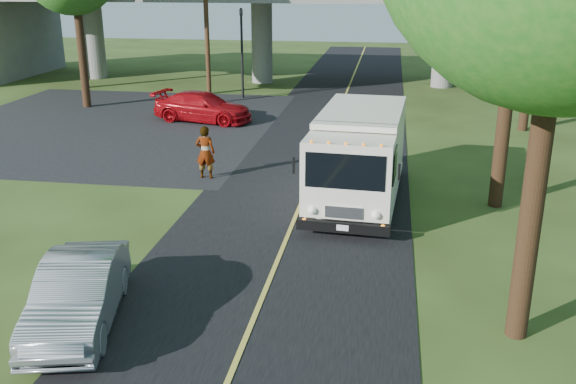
% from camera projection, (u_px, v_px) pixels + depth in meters
% --- Properties ---
extents(ground, '(120.00, 120.00, 0.00)m').
position_uv_depth(ground, '(246.00, 338.00, 13.20)').
color(ground, '#2E3D16').
rests_on(ground, ground).
extents(road, '(7.00, 90.00, 0.02)m').
position_uv_depth(road, '(308.00, 186.00, 22.54)').
color(road, black).
rests_on(road, ground).
extents(parking_lot, '(16.00, 18.00, 0.01)m').
position_uv_depth(parking_lot, '(108.00, 125.00, 31.65)').
color(parking_lot, black).
rests_on(parking_lot, ground).
extents(lane_line, '(0.12, 90.00, 0.01)m').
position_uv_depth(lane_line, '(308.00, 185.00, 22.53)').
color(lane_line, gold).
rests_on(lane_line, road).
extents(overpass, '(54.00, 10.00, 7.30)m').
position_uv_depth(overpass, '(352.00, 14.00, 41.61)').
color(overpass, slate).
rests_on(overpass, ground).
extents(traffic_signal, '(0.18, 0.22, 5.20)m').
position_uv_depth(traffic_signal, '(242.00, 44.00, 37.34)').
color(traffic_signal, black).
rests_on(traffic_signal, ground).
extents(utility_pole, '(1.60, 0.26, 9.00)m').
position_uv_depth(utility_pole, '(206.00, 21.00, 35.24)').
color(utility_pole, '#472D19').
rests_on(utility_pole, ground).
extents(step_van, '(3.02, 7.16, 2.94)m').
position_uv_depth(step_van, '(359.00, 154.00, 20.61)').
color(step_van, silver).
rests_on(step_van, ground).
extents(red_sedan, '(5.33, 2.97, 1.46)m').
position_uv_depth(red_sedan, '(203.00, 107.00, 32.18)').
color(red_sedan, '#A10910').
rests_on(red_sedan, ground).
extents(silver_sedan, '(2.46, 4.54, 1.42)m').
position_uv_depth(silver_sedan, '(78.00, 294.00, 13.51)').
color(silver_sedan, gray).
rests_on(silver_sedan, ground).
extents(pedestrian, '(0.71, 0.47, 1.95)m').
position_uv_depth(pedestrian, '(205.00, 152.00, 23.12)').
color(pedestrian, gray).
rests_on(pedestrian, ground).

